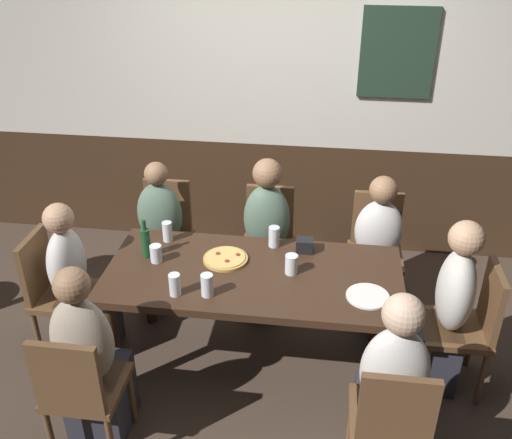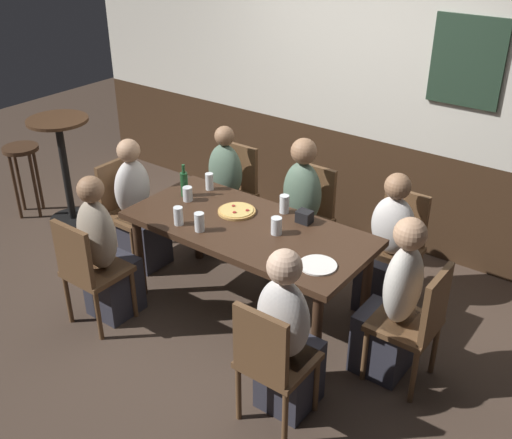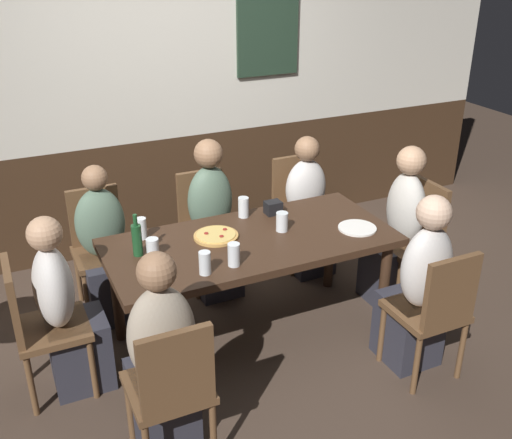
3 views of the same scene
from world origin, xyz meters
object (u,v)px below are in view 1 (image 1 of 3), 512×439
object	(u,v)px
person_right_far	(376,260)
person_head_east	(442,319)
dining_table	(253,283)
tumbler_short	(156,255)
chair_head_east	(469,322)
highball_clear	(175,286)
pizza	(226,259)
beer_bottle_green	(146,242)
chair_right_far	(375,245)
beer_glass_tall	(291,266)
chair_left_near	(80,388)
plate_white_large	(368,296)
condiment_caddy	(305,245)
person_mid_far	(266,247)
chair_head_west	(55,287)
person_left_near	(92,367)
chair_left_far	(166,230)
person_left_far	(161,244)
chair_mid_far	(268,237)
tumbler_water	(167,233)
pint_glass_amber	(274,238)
pint_glass_stout	(207,286)
person_head_west	(79,292)
chair_right_near	(391,421)
person_right_near	(389,396)

from	to	relation	value
person_right_far	person_head_east	bearing A→B (deg)	-61.62
dining_table	tumbler_short	size ratio (longest dim) A/B	16.10
dining_table	chair_head_east	bearing A→B (deg)	0.00
highball_clear	person_head_east	bearing A→B (deg)	10.22
chair_head_east	pizza	size ratio (longest dim) A/B	3.08
person_head_east	beer_bottle_green	world-z (taller)	person_head_east
chair_right_far	beer_glass_tall	size ratio (longest dim) A/B	6.98
chair_left_near	person_right_far	world-z (taller)	person_right_far
plate_white_large	condiment_caddy	size ratio (longest dim) A/B	2.28
tumbler_short	dining_table	bearing A→B (deg)	-3.76
tumbler_short	condiment_caddy	world-z (taller)	tumbler_short
chair_left_near	person_mid_far	distance (m)	1.72
highball_clear	beer_bottle_green	bearing A→B (deg)	127.25
chair_head_west	person_left_near	size ratio (longest dim) A/B	0.75
chair_left_far	chair_head_west	distance (m)	0.99
person_left_far	plate_white_large	xyz separation A→B (m)	(1.50, -0.84, 0.28)
plate_white_large	chair_mid_far	bearing A→B (deg)	124.60
chair_mid_far	plate_white_large	distance (m)	1.24
person_mid_far	plate_white_large	xyz separation A→B (m)	(0.69, -0.84, 0.24)
tumbler_short	tumbler_water	xyz separation A→B (m)	(0.00, 0.26, 0.01)
chair_mid_far	pint_glass_amber	size ratio (longest dim) A/B	6.27
plate_white_large	condiment_caddy	xyz separation A→B (m)	(-0.39, 0.45, 0.04)
pint_glass_stout	beer_bottle_green	distance (m)	0.59
tumbler_water	chair_left_far	bearing A→B (deg)	108.77
chair_head_west	pint_glass_amber	distance (m)	1.49
chair_head_east	person_head_east	bearing A→B (deg)	180.00
person_head_west	pint_glass_stout	size ratio (longest dim) A/B	8.09
chair_left_far	pizza	xyz separation A→B (m)	(0.61, -0.73, 0.26)
chair_right_near	pint_glass_amber	world-z (taller)	same
person_left_far	person_mid_far	bearing A→B (deg)	0.23
chair_left_near	person_head_west	world-z (taller)	person_head_west
chair_left_far	chair_head_east	distance (m)	2.30
chair_right_near	plate_white_large	xyz separation A→B (m)	(-0.11, 0.68, 0.25)
dining_table	tumbler_water	distance (m)	0.70
chair_right_near	tumbler_water	xyz separation A→B (m)	(-1.43, 1.14, 0.30)
tumbler_short	pint_glass_stout	distance (m)	0.50
person_right_near	condiment_caddy	world-z (taller)	person_right_near
chair_left_near	tumbler_water	size ratio (longest dim) A/B	6.36
pint_glass_amber	person_mid_far	bearing A→B (deg)	104.90
person_left_far	plate_white_large	distance (m)	1.74
pizza	tumbler_short	world-z (taller)	tumbler_short
person_right_far	pint_glass_amber	size ratio (longest dim) A/B	7.87
pint_glass_amber	highball_clear	xyz separation A→B (m)	(-0.51, -0.61, -0.00)
chair_head_west	highball_clear	size ratio (longest dim) A/B	6.43
pizza	tumbler_water	xyz separation A→B (m)	(-0.43, 0.19, 0.05)
chair_head_east	person_left_near	xyz separation A→B (m)	(-2.14, -0.68, -0.00)
tumbler_water	dining_table	bearing A→B (deg)	-25.68
chair_head_west	pint_glass_stout	size ratio (longest dim) A/B	6.31
plate_white_large	chair_right_near	bearing A→B (deg)	-80.44
tumbler_short	beer_bottle_green	size ratio (longest dim) A/B	0.43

